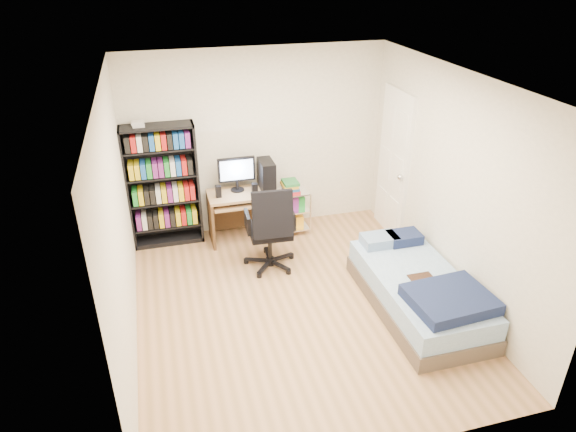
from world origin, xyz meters
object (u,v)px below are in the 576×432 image
object	(u,v)px
media_shelf	(163,185)
office_chair	(271,242)
bed	(419,291)
computer_desk	(248,195)

from	to	relation	value
media_shelf	office_chair	distance (m)	1.62
media_shelf	bed	bearing A→B (deg)	-41.24
media_shelf	office_chair	size ratio (longest dim) A/B	1.53
media_shelf	bed	distance (m)	3.46
media_shelf	computer_desk	distance (m)	1.13
media_shelf	office_chair	xyz separation A→B (m)	(1.19, -0.99, -0.49)
office_chair	computer_desk	bearing A→B (deg)	99.53
computer_desk	office_chair	bearing A→B (deg)	-83.65
computer_desk	media_shelf	bearing A→B (deg)	173.43
office_chair	media_shelf	bearing A→B (deg)	143.50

